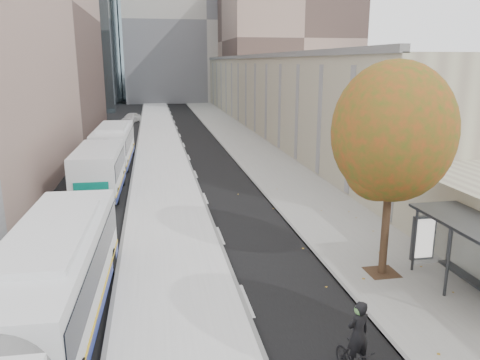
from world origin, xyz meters
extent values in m
cube|color=silver|center=(-3.88, 35.00, 0.07)|extent=(4.25, 150.00, 0.15)
cube|color=gray|center=(4.12, 35.00, 0.04)|extent=(4.75, 150.00, 0.08)
cube|color=gray|center=(15.50, 64.00, 4.00)|extent=(18.00, 92.00, 8.00)
cube|color=#A5A199|center=(6.00, 96.00, 15.00)|extent=(30.00, 18.00, 30.00)
cube|color=#383A3F|center=(5.50, 11.00, 2.56)|extent=(1.90, 4.40, 0.10)
cylinder|color=black|center=(3.60, 13.00, 1.70)|extent=(0.28, 0.28, 3.24)
sphere|color=#275615|center=(3.60, 13.00, 5.26)|extent=(4.20, 4.20, 4.20)
cube|color=black|center=(-7.50, 7.73, 1.95)|extent=(3.05, 16.48, 0.99)
cube|color=silver|center=(-7.47, 30.91, 1.39)|extent=(2.79, 16.70, 2.77)
cube|color=black|center=(-7.47, 30.91, 1.90)|extent=(2.84, 16.03, 0.96)
cube|color=#066554|center=(-7.47, 22.62, 1.06)|extent=(1.76, 0.10, 1.07)
imported|color=black|center=(0.17, 7.64, 1.30)|extent=(0.69, 0.53, 1.69)
sphere|color=#5A964A|center=(0.17, 7.64, 1.93)|extent=(0.26, 0.26, 0.26)
imported|color=#BCBCBC|center=(-7.11, 59.86, 0.64)|extent=(2.66, 4.02, 1.27)
camera|label=1|loc=(-4.40, -1.54, 7.56)|focal=35.00mm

